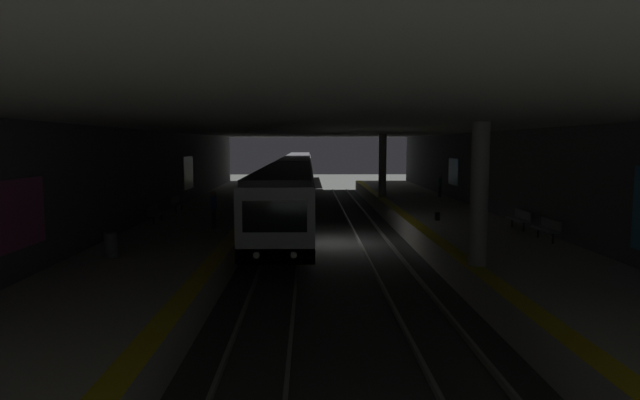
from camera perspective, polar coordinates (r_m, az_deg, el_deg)
The scene contains 19 objects.
ground_plane at distance 26.81m, azimuth 1.00°, elevation -4.60°, with size 120.00×120.00×0.00m, color #383A38.
track_left at distance 26.97m, azimuth 5.69°, elevation -4.39°, with size 60.00×1.53×0.16m.
track_right at distance 26.80m, azimuth -3.72°, elevation -4.44°, with size 60.00×1.53×0.16m.
platform_left at distance 27.75m, azimuth 14.67°, elevation -3.33°, with size 60.00×5.30×1.06m.
platform_right at distance 27.26m, azimuth -12.91°, elevation -3.45°, with size 60.00×5.30×1.06m.
wall_left at distance 28.40m, azimuth 20.44°, elevation 1.33°, with size 60.00×0.56×5.60m.
wall_right at distance 27.73m, azimuth -18.90°, elevation 1.27°, with size 60.00×0.56×5.60m.
ceiling_slab at distance 26.37m, azimuth 1.03°, elevation 7.89°, with size 60.00×19.40×0.40m.
pillar_near at distance 17.71m, azimuth 16.46°, elevation 0.57°, with size 0.56×0.56×4.55m.
pillar_far at distance 39.53m, azimuth 6.62°, elevation 3.63°, with size 0.56×0.56×4.55m.
metro_train at distance 48.43m, azimuth -2.60°, elevation 2.55°, with size 59.70×2.83×3.49m.
bench_left_mid at distance 23.43m, azimuth 22.91°, elevation -2.70°, with size 1.70×0.47×0.86m.
bench_left_far at distance 26.03m, azimuth 20.35°, elevation -1.78°, with size 1.70×0.47×0.86m.
bench_right_near at distance 27.66m, azimuth -16.96°, elevation -1.23°, with size 1.70×0.47×0.86m.
bench_right_mid at distance 31.86m, azimuth -14.84°, elevation -0.25°, with size 1.70×0.47×0.86m.
person_waiting_near at distance 25.23m, azimuth -11.17°, elevation -0.80°, with size 0.60×0.24×1.72m.
person_walking_mid at distance 40.07m, azimuth 12.56°, elevation 1.52°, with size 0.60×0.22×1.58m.
backpack_on_floor at distance 27.96m, azimuth 12.28°, elevation -1.70°, with size 0.30×0.20×0.40m.
trash_bin at distance 19.84m, azimuth -21.22°, elevation -4.43°, with size 0.44×0.44×0.85m.
Camera 1 is at (-26.33, 1.02, 4.92)m, focal length 30.30 mm.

